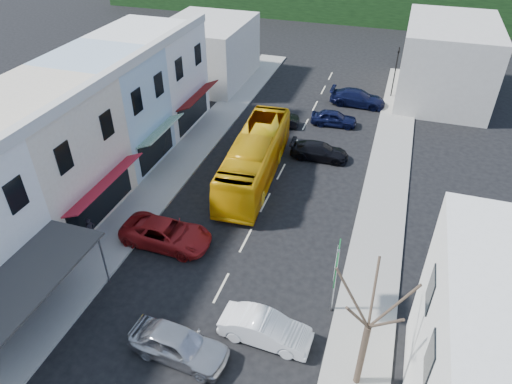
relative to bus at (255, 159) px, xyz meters
name	(u,v)px	position (x,y,z in m)	size (l,w,h in m)	color
ground	(221,288)	(1.61, -10.73, -1.55)	(120.00, 120.00, 0.00)	black
sidewalk_left	(177,168)	(-5.89, -0.73, -1.48)	(3.00, 52.00, 0.15)	gray
sidewalk_right	(383,205)	(9.11, -0.73, -1.48)	(3.00, 52.00, 0.15)	gray
shopfront_row	(64,143)	(-10.88, -5.73, 2.45)	(8.25, 30.00, 8.00)	silver
distant_block_left	(208,51)	(-10.39, 16.27, 1.45)	(8.00, 10.00, 6.00)	#B7B2A8
distant_block_right	(446,61)	(12.61, 19.27, 1.95)	(8.00, 12.00, 7.00)	#B7B2A8
bus	(255,159)	(0.00, 0.00, 0.00)	(2.50, 11.60, 3.10)	#E5A70B
car_silver	(179,345)	(1.34, -15.12, -0.85)	(1.80, 4.40, 1.40)	#B0B1B6
car_white	(265,329)	(4.78, -13.08, -0.85)	(1.80, 4.40, 1.40)	white
car_red	(166,234)	(-2.72, -8.40, -0.85)	(1.90, 4.60, 1.40)	maroon
car_black_near	(319,150)	(3.86, 3.99, -0.85)	(1.84, 4.50, 1.40)	black
car_navy_mid	(334,118)	(3.92, 9.90, -0.85)	(1.80, 4.40, 1.40)	black
car_black_far	(275,118)	(-0.89, 8.31, -0.85)	(1.80, 4.40, 1.40)	black
car_navy_far	(358,98)	(5.32, 14.65, -0.85)	(1.84, 4.50, 1.40)	black
pedestrian_left	(91,230)	(-6.89, -9.74, -0.55)	(0.60, 0.40, 1.70)	black
direction_sign	(334,282)	(7.41, -10.43, 0.50)	(0.33, 1.85, 4.09)	#0C5F23
street_tree	(368,327)	(9.18, -14.04, 2.19)	(2.56, 2.56, 7.48)	#35281E
traffic_signal	(395,73)	(8.21, 17.53, 0.90)	(0.67, 1.06, 4.91)	black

